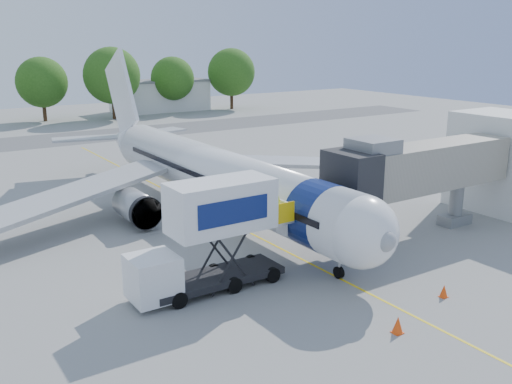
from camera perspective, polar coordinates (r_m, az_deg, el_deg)
ground at (r=37.61m, az=-1.36°, el=-3.73°), size 160.00×160.00×0.00m
guidance_line at (r=37.61m, az=-1.36°, el=-3.73°), size 0.15×70.00×0.01m
taxiway_strip at (r=75.61m, az=-18.57°, el=5.06°), size 120.00×10.00×0.01m
aircraft at (r=40.22m, az=-4.50°, el=1.84°), size 34.17×37.73×11.35m
jet_bridge at (r=36.32m, az=15.39°, el=2.16°), size 13.90×3.20×6.60m
catering_hiloader at (r=28.01m, az=-4.66°, el=-4.50°), size 8.50×2.44×5.50m
safety_cone_a at (r=29.43m, az=18.27°, el=-9.41°), size 0.40×0.40×0.64m
safety_cone_b at (r=25.56m, az=13.99°, el=-12.80°), size 0.48×0.48×0.76m
outbuilding_right at (r=101.30m, az=-9.57°, el=9.51°), size 16.40×7.40×5.30m
tree_d at (r=92.53m, az=-20.64°, el=10.23°), size 7.54×7.54×9.61m
tree_e at (r=91.72m, az=-14.21°, el=11.22°), size 8.64×8.64×11.01m
tree_f at (r=98.88m, az=-8.35°, el=11.16°), size 7.30×7.30×9.30m
tree_g at (r=102.59m, az=-2.48°, el=11.88°), size 8.31×8.31×10.60m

